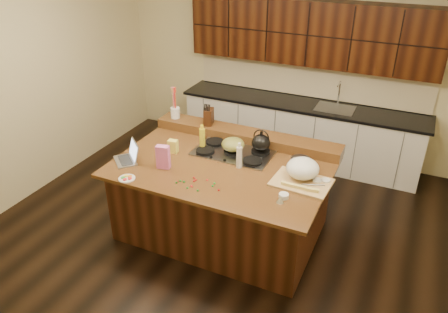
% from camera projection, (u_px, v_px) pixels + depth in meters
% --- Properties ---
extents(room, '(5.52, 5.02, 2.72)m').
position_uv_depth(room, '(222.00, 130.00, 4.72)').
color(room, black).
rests_on(room, ground).
extents(island, '(2.40, 1.60, 0.92)m').
position_uv_depth(island, '(222.00, 198.00, 5.14)').
color(island, black).
rests_on(island, ground).
extents(back_ledge, '(2.40, 0.30, 0.12)m').
position_uv_depth(back_ledge, '(246.00, 136.00, 5.46)').
color(back_ledge, black).
rests_on(back_ledge, island).
extents(cooktop, '(0.92, 0.52, 0.05)m').
position_uv_depth(cooktop, '(233.00, 152.00, 5.16)').
color(cooktop, gray).
rests_on(cooktop, island).
extents(back_counter, '(3.70, 0.66, 2.40)m').
position_uv_depth(back_counter, '(303.00, 99.00, 6.56)').
color(back_counter, silver).
rests_on(back_counter, ground).
extents(kettle, '(0.23, 0.23, 0.20)m').
position_uv_depth(kettle, '(261.00, 143.00, 5.09)').
color(kettle, black).
rests_on(kettle, cooktop).
extents(green_bowl, '(0.34, 0.34, 0.15)m').
position_uv_depth(green_bowl, '(233.00, 144.00, 5.11)').
color(green_bowl, olive).
rests_on(green_bowl, cooktop).
extents(laptop, '(0.40, 0.40, 0.22)m').
position_uv_depth(laptop, '(129.00, 156.00, 4.98)').
color(laptop, '#B7B7BC').
rests_on(laptop, island).
extents(oil_bottle, '(0.08, 0.08, 0.27)m').
position_uv_depth(oil_bottle, '(202.00, 139.00, 5.19)').
color(oil_bottle, gold).
rests_on(oil_bottle, island).
extents(vinegar_bottle, '(0.07, 0.07, 0.25)m').
position_uv_depth(vinegar_bottle, '(239.00, 157.00, 4.82)').
color(vinegar_bottle, silver).
rests_on(vinegar_bottle, island).
extents(wooden_tray, '(0.62, 0.50, 0.24)m').
position_uv_depth(wooden_tray, '(302.00, 172.00, 4.58)').
color(wooden_tray, tan).
rests_on(wooden_tray, island).
extents(ramekin_a, '(0.12, 0.12, 0.04)m').
position_uv_depth(ramekin_a, '(284.00, 196.00, 4.33)').
color(ramekin_a, white).
rests_on(ramekin_a, island).
extents(ramekin_b, '(0.12, 0.12, 0.04)m').
position_uv_depth(ramekin_b, '(317.00, 181.00, 4.57)').
color(ramekin_b, white).
rests_on(ramekin_b, island).
extents(ramekin_c, '(0.12, 0.12, 0.04)m').
position_uv_depth(ramekin_c, '(325.00, 181.00, 4.57)').
color(ramekin_c, white).
rests_on(ramekin_c, island).
extents(strainer_bowl, '(0.25, 0.25, 0.09)m').
position_uv_depth(strainer_bowl, '(300.00, 164.00, 4.85)').
color(strainer_bowl, '#996B3F').
rests_on(strainer_bowl, island).
extents(kitchen_timer, '(0.08, 0.08, 0.07)m').
position_uv_depth(kitchen_timer, '(280.00, 199.00, 4.25)').
color(kitchen_timer, silver).
rests_on(kitchen_timer, island).
extents(pink_bag, '(0.16, 0.11, 0.27)m').
position_uv_depth(pink_bag, '(163.00, 157.00, 4.80)').
color(pink_bag, pink).
rests_on(pink_bag, island).
extents(candy_plate, '(0.22, 0.22, 0.01)m').
position_uv_depth(candy_plate, '(127.00, 178.00, 4.65)').
color(candy_plate, white).
rests_on(candy_plate, island).
extents(package_box, '(0.12, 0.09, 0.16)m').
position_uv_depth(package_box, '(173.00, 146.00, 5.15)').
color(package_box, '#F4EA56').
rests_on(package_box, island).
extents(utensil_crock, '(0.15, 0.15, 0.14)m').
position_uv_depth(utensil_crock, '(175.00, 113.00, 5.77)').
color(utensil_crock, white).
rests_on(utensil_crock, back_ledge).
extents(knife_block, '(0.14, 0.19, 0.21)m').
position_uv_depth(knife_block, '(209.00, 117.00, 5.57)').
color(knife_block, black).
rests_on(knife_block, back_ledge).
extents(gumdrop_0, '(0.02, 0.02, 0.02)m').
position_uv_depth(gumdrop_0, '(191.00, 186.00, 4.52)').
color(gumdrop_0, red).
rests_on(gumdrop_0, island).
extents(gumdrop_1, '(0.02, 0.02, 0.02)m').
position_uv_depth(gumdrop_1, '(180.00, 181.00, 4.60)').
color(gumdrop_1, '#198C26').
rests_on(gumdrop_1, island).
extents(gumdrop_2, '(0.02, 0.02, 0.02)m').
position_uv_depth(gumdrop_2, '(177.00, 182.00, 4.59)').
color(gumdrop_2, red).
rests_on(gumdrop_2, island).
extents(gumdrop_3, '(0.02, 0.02, 0.02)m').
position_uv_depth(gumdrop_3, '(214.00, 183.00, 4.56)').
color(gumdrop_3, '#198C26').
rests_on(gumdrop_3, island).
extents(gumdrop_4, '(0.02, 0.02, 0.02)m').
position_uv_depth(gumdrop_4, '(194.00, 178.00, 4.66)').
color(gumdrop_4, red).
rests_on(gumdrop_4, island).
extents(gumdrop_5, '(0.02, 0.02, 0.02)m').
position_uv_depth(gumdrop_5, '(198.00, 190.00, 4.44)').
color(gumdrop_5, '#198C26').
rests_on(gumdrop_5, island).
extents(gumdrop_6, '(0.02, 0.02, 0.02)m').
position_uv_depth(gumdrop_6, '(219.00, 190.00, 4.44)').
color(gumdrop_6, red).
rests_on(gumdrop_6, island).
extents(gumdrop_7, '(0.02, 0.02, 0.02)m').
position_uv_depth(gumdrop_7, '(177.00, 182.00, 4.57)').
color(gumdrop_7, '#198C26').
rests_on(gumdrop_7, island).
extents(gumdrop_8, '(0.02, 0.02, 0.02)m').
position_uv_depth(gumdrop_8, '(192.00, 187.00, 4.50)').
color(gumdrop_8, red).
rests_on(gumdrop_8, island).
extents(gumdrop_9, '(0.02, 0.02, 0.02)m').
position_uv_depth(gumdrop_9, '(213.00, 186.00, 4.51)').
color(gumdrop_9, '#198C26').
rests_on(gumdrop_9, island).
extents(gumdrop_10, '(0.02, 0.02, 0.02)m').
position_uv_depth(gumdrop_10, '(207.00, 180.00, 4.62)').
color(gumdrop_10, red).
rests_on(gumdrop_10, island).
extents(gumdrop_11, '(0.02, 0.02, 0.02)m').
position_uv_depth(gumdrop_11, '(187.00, 188.00, 4.48)').
color(gumdrop_11, '#198C26').
rests_on(gumdrop_11, island).
extents(gumdrop_12, '(0.02, 0.02, 0.02)m').
position_uv_depth(gumdrop_12, '(194.00, 181.00, 4.60)').
color(gumdrop_12, red).
rests_on(gumdrop_12, island).
extents(gumdrop_13, '(0.02, 0.02, 0.02)m').
position_uv_depth(gumdrop_13, '(184.00, 182.00, 4.59)').
color(gumdrop_13, '#198C26').
rests_on(gumdrop_13, island).
extents(gumdrop_14, '(0.02, 0.02, 0.02)m').
position_uv_depth(gumdrop_14, '(196.00, 180.00, 4.62)').
color(gumdrop_14, red).
rests_on(gumdrop_14, island).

